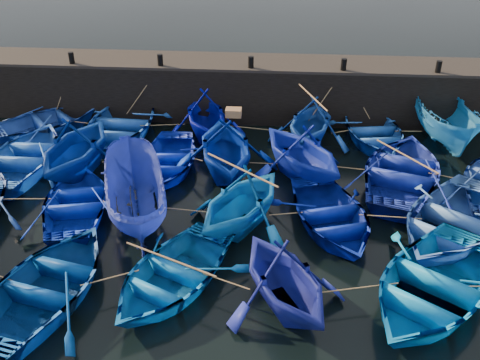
{
  "coord_description": "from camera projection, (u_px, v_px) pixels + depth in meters",
  "views": [
    {
      "loc": [
        1.21,
        -12.95,
        10.34
      ],
      "look_at": [
        0.0,
        3.2,
        0.7
      ],
      "focal_mm": 40.0,
      "sensor_mm": 36.0,
      "label": 1
    }
  ],
  "objects": [
    {
      "name": "boat_23",
      "position": [
        284.0,
        278.0,
        13.94
      ],
      "size": [
        4.8,
        5.01,
        2.04
      ],
      "primitive_type": "imported",
      "rotation": [
        0.0,
        0.0,
        0.5
      ],
      "color": "navy",
      "rests_on": "ground"
    },
    {
      "name": "loose_oars",
      "position": [
        292.0,
        162.0,
        18.01
      ],
      "size": [
        9.76,
        11.32,
        1.27
      ],
      "color": "#99724C",
      "rests_on": "ground"
    },
    {
      "name": "boat_17",
      "position": [
        331.0,
        215.0,
        17.34
      ],
      "size": [
        4.57,
        5.49,
        0.98
      ],
      "primitive_type": "imported",
      "rotation": [
        0.0,
        0.0,
        0.29
      ],
      "color": "#021583",
      "rests_on": "ground"
    },
    {
      "name": "boat_2",
      "position": [
        205.0,
        114.0,
        22.9
      ],
      "size": [
        4.35,
        4.76,
        2.13
      ],
      "primitive_type": "imported",
      "rotation": [
        0.0,
        0.0,
        0.24
      ],
      "color": "#000898",
      "rests_on": "ground"
    },
    {
      "name": "boat_16",
      "position": [
        241.0,
        200.0,
        17.02
      ],
      "size": [
        5.15,
        5.37,
        2.18
      ],
      "primitive_type": "imported",
      "rotation": [
        0.0,
        0.0,
        -0.52
      ],
      "color": "#0859B6",
      "rests_on": "ground"
    },
    {
      "name": "boat_11",
      "position": [
        404.0,
        171.0,
        19.61
      ],
      "size": [
        5.65,
        6.71,
        1.19
      ],
      "primitive_type": "imported",
      "rotation": [
        0.0,
        0.0,
        2.83
      ],
      "color": "navy",
      "rests_on": "ground"
    },
    {
      "name": "bollard_0",
      "position": [
        71.0,
        58.0,
        23.73
      ],
      "size": [
        0.24,
        0.24,
        0.5
      ],
      "primitive_type": "cylinder",
      "color": "black",
      "rests_on": "quay_top"
    },
    {
      "name": "bollard_1",
      "position": [
        160.0,
        60.0,
        23.47
      ],
      "size": [
        0.24,
        0.24,
        0.5
      ],
      "primitive_type": "cylinder",
      "color": "black",
      "rests_on": "quay_top"
    },
    {
      "name": "ground",
      "position": [
        232.0,
        252.0,
        16.46
      ],
      "size": [
        120.0,
        120.0,
        0.0
      ],
      "primitive_type": "plane",
      "color": "black",
      "rests_on": "ground"
    },
    {
      "name": "boat_10",
      "position": [
        302.0,
        150.0,
        19.8
      ],
      "size": [
        5.64,
        5.79,
        2.32
      ],
      "primitive_type": "imported",
      "rotation": [
        0.0,
        0.0,
        3.75
      ],
      "color": "#0C21B1",
      "rests_on": "ground"
    },
    {
      "name": "boat_0",
      "position": [
        47.0,
        121.0,
        23.61
      ],
      "size": [
        5.87,
        5.67,
        0.99
      ],
      "primitive_type": "imported",
      "rotation": [
        0.0,
        0.0,
        2.25
      ],
      "color": "#1B41A5",
      "rests_on": "ground"
    },
    {
      "name": "boat_7",
      "position": [
        76.0,
        146.0,
        20.0
      ],
      "size": [
        4.6,
        5.14,
        2.43
      ],
      "primitive_type": "imported",
      "rotation": [
        0.0,
        0.0,
        3.0
      ],
      "color": "navy",
      "rests_on": "ground"
    },
    {
      "name": "boat_3",
      "position": [
        311.0,
        121.0,
        22.23
      ],
      "size": [
        4.31,
        4.72,
        2.13
      ],
      "primitive_type": "imported",
      "rotation": [
        0.0,
        0.0,
        -0.23
      ],
      "color": "#0F3D96",
      "rests_on": "ground"
    },
    {
      "name": "boat_9",
      "position": [
        226.0,
        146.0,
        19.96
      ],
      "size": [
        4.82,
        5.33,
        2.45
      ],
      "primitive_type": "imported",
      "rotation": [
        0.0,
        0.0,
        3.33
      ],
      "color": "#002089",
      "rests_on": "ground"
    },
    {
      "name": "boat_4",
      "position": [
        373.0,
        131.0,
        22.71
      ],
      "size": [
        4.17,
        5.32,
        1.0
      ],
      "primitive_type": "imported",
      "rotation": [
        0.0,
        0.0,
        0.16
      ],
      "color": "#14459D",
      "rests_on": "ground"
    },
    {
      "name": "boat_14",
      "position": [
        77.0,
        202.0,
        18.05
      ],
      "size": [
        4.16,
        5.17,
        0.95
      ],
      "primitive_type": "imported",
      "rotation": [
        0.0,
        0.0,
        3.35
      ],
      "color": "#0622AF",
      "rests_on": "ground"
    },
    {
      "name": "boat_21",
      "position": [
        48.0,
        284.0,
        14.43
      ],
      "size": [
        4.77,
        5.86,
        1.07
      ],
      "primitive_type": "imported",
      "rotation": [
        0.0,
        0.0,
        2.91
      ],
      "color": "navy",
      "rests_on": "ground"
    },
    {
      "name": "bollard_2",
      "position": [
        251.0,
        62.0,
        23.22
      ],
      "size": [
        0.24,
        0.24,
        0.5
      ],
      "primitive_type": "cylinder",
      "color": "black",
      "rests_on": "quay_top"
    },
    {
      "name": "wooden_crate",
      "position": [
        234.0,
        112.0,
        19.24
      ],
      "size": [
        0.57,
        0.43,
        0.28
      ],
      "primitive_type": "cube",
      "color": "brown",
      "rests_on": "boat_9"
    },
    {
      "name": "boat_8",
      "position": [
        168.0,
        159.0,
        20.69
      ],
      "size": [
        3.35,
        4.58,
        0.93
      ],
      "primitive_type": "imported",
      "rotation": [
        0.0,
        0.0,
        0.03
      ],
      "color": "#041AA6",
      "rests_on": "ground"
    },
    {
      "name": "bollard_4",
      "position": [
        439.0,
        67.0,
        22.71
      ],
      "size": [
        0.24,
        0.24,
        0.5
      ],
      "primitive_type": "cylinder",
      "color": "black",
      "rests_on": "quay_top"
    },
    {
      "name": "boat_24",
      "position": [
        432.0,
        284.0,
        14.37
      ],
      "size": [
        6.51,
        6.92,
        1.17
      ],
      "primitive_type": "imported",
      "rotation": [
        0.0,
        0.0,
        -0.61
      ],
      "color": "blue",
      "rests_on": "ground"
    },
    {
      "name": "boat_6",
      "position": [
        25.0,
        156.0,
        20.73
      ],
      "size": [
        3.87,
        5.36,
        1.1
      ],
      "primitive_type": "imported",
      "rotation": [
        0.0,
        0.0,
        3.13
      ],
      "color": "blue",
      "rests_on": "ground"
    },
    {
      "name": "boat_18",
      "position": [
        451.0,
        219.0,
        16.99
      ],
      "size": [
        6.47,
        6.86,
        1.16
      ],
      "primitive_type": "imported",
      "rotation": [
        0.0,
        0.0,
        -0.61
      ],
      "color": "blue",
      "rests_on": "ground"
    },
    {
      "name": "quay_wall",
      "position": [
        252.0,
        90.0,
        24.82
      ],
      "size": [
        26.0,
        2.5,
        2.5
      ],
      "primitive_type": "cube",
      "color": "black",
      "rests_on": "ground"
    },
    {
      "name": "boat_1",
      "position": [
        119.0,
        124.0,
        23.11
      ],
      "size": [
        4.41,
        5.97,
        1.2
      ],
      "primitive_type": "imported",
      "rotation": [
        0.0,
        0.0,
        -0.05
      ],
      "color": "#1445A8",
      "rests_on": "ground"
    },
    {
      "name": "boat_5",
      "position": [
        446.0,
        122.0,
        22.3
      ],
      "size": [
        2.47,
        5.49,
        2.06
      ],
      "primitive_type": "imported",
      "rotation": [
        0.0,
        0.0,
        0.09
      ],
      "color": "#1C6DB7",
      "rests_on": "ground"
    },
    {
      "name": "quay_top",
      "position": [
        252.0,
        62.0,
        24.15
      ],
      "size": [
        26.0,
        2.5,
        0.12
      ],
      "primitive_type": "cube",
      "color": "black",
      "rests_on": "quay_wall"
    },
    {
      "name": "boat_22",
      "position": [
        171.0,
        274.0,
        14.88
      ],
      "size": [
        5.06,
        5.68,
        0.97
      ],
      "primitive_type": "imported",
      "rotation": [
        0.0,
        0.0,
        -0.45
      ],
      "color": "#085CBC",
      "rests_on": "ground"
    },
    {
      "name": "mooring_ropes",
      "position": [
        248.0,
        154.0,
        20.16
      ],
      "size": [
        17.52,
        11.95,
        2.1
      ],
      "color": "tan",
      "rests_on": "ground"
    },
    {
      "name": "bollard_3",
      "position": [
        344.0,
        64.0,
        22.96
      ],
      "size": [
        0.24,
        0.24,
        0.5
      ],
      "primitive_type": "cylinder",
      "color": "black",
      "rests_on": "quay_top"
    },
    {
      "name": "boat_15",
      "position": [
        134.0,
        195.0,
        17.43
      ],
      "size": [
        3.47,
        5.55,
        2.01
      ],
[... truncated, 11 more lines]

